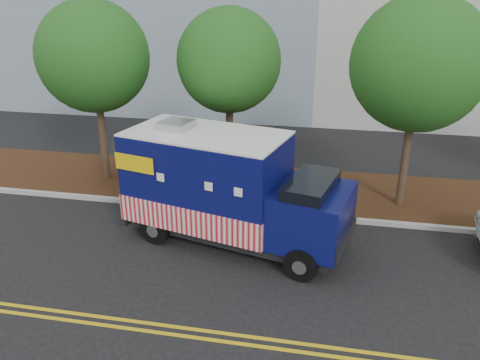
# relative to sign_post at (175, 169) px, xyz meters

# --- Properties ---
(ground) EXTENTS (120.00, 120.00, 0.00)m
(ground) POSITION_rel_sign_post_xyz_m (2.28, -1.96, -1.20)
(ground) COLOR black
(ground) RESTS_ON ground
(curb) EXTENTS (120.00, 0.18, 0.15)m
(curb) POSITION_rel_sign_post_xyz_m (2.28, -0.56, -1.12)
(curb) COLOR #9E9E99
(curb) RESTS_ON ground
(mulch_strip) EXTENTS (120.00, 4.00, 0.15)m
(mulch_strip) POSITION_rel_sign_post_xyz_m (2.28, 1.54, -1.12)
(mulch_strip) COLOR black
(mulch_strip) RESTS_ON ground
(centerline_near) EXTENTS (120.00, 0.10, 0.01)m
(centerline_near) POSITION_rel_sign_post_xyz_m (2.28, -6.41, -1.19)
(centerline_near) COLOR gold
(centerline_near) RESTS_ON ground
(centerline_far) EXTENTS (120.00, 0.10, 0.01)m
(centerline_far) POSITION_rel_sign_post_xyz_m (2.28, -6.66, -1.19)
(centerline_far) COLOR gold
(centerline_far) RESTS_ON ground
(tree_a) EXTENTS (3.94, 3.94, 6.71)m
(tree_a) POSITION_rel_sign_post_xyz_m (-3.19, 1.19, 3.53)
(tree_a) COLOR #38281C
(tree_a) RESTS_ON ground
(tree_b) EXTENTS (3.56, 3.56, 6.48)m
(tree_b) POSITION_rel_sign_post_xyz_m (1.63, 1.48, 3.48)
(tree_b) COLOR #38281C
(tree_b) RESTS_ON ground
(tree_c) EXTENTS (4.18, 4.18, 6.94)m
(tree_c) POSITION_rel_sign_post_xyz_m (7.69, 0.88, 3.64)
(tree_c) COLOR #38281C
(tree_c) RESTS_ON ground
(sign_post) EXTENTS (0.06, 0.06, 2.40)m
(sign_post) POSITION_rel_sign_post_xyz_m (0.00, 0.00, 0.00)
(sign_post) COLOR #473828
(sign_post) RESTS_ON ground
(food_truck) EXTENTS (6.97, 3.91, 3.48)m
(food_truck) POSITION_rel_sign_post_xyz_m (2.29, -2.30, 0.37)
(food_truck) COLOR black
(food_truck) RESTS_ON ground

